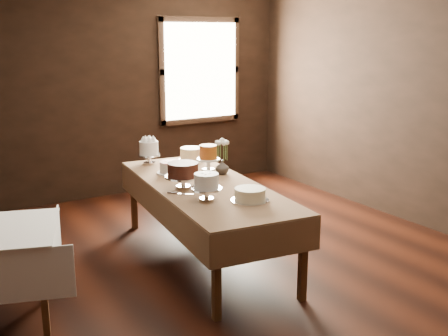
{
  "coord_description": "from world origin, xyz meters",
  "views": [
    {
      "loc": [
        -2.45,
        -3.8,
        2.1
      ],
      "look_at": [
        0.0,
        0.2,
        0.95
      ],
      "focal_mm": 43.94,
      "sensor_mm": 36.0,
      "label": 1
    }
  ],
  "objects_px": {
    "cake_chocolate": "(183,176)",
    "cake_server_e": "(186,194)",
    "cake_lattice": "(172,168)",
    "cake_cream": "(250,195)",
    "cake_server_d": "(216,173)",
    "display_table": "(205,190)",
    "cake_meringue": "(149,153)",
    "cake_caramel": "(208,159)",
    "cake_swirl": "(206,188)",
    "cake_server_c": "(189,178)",
    "cake_speckled": "(191,155)",
    "flower_vase": "(222,167)",
    "cake_server_b": "(248,191)"
  },
  "relations": [
    {
      "from": "cake_cream",
      "to": "cake_caramel",
      "type": "bearing_deg",
      "value": 78.08
    },
    {
      "from": "cake_chocolate",
      "to": "cake_server_e",
      "type": "relative_size",
      "value": 1.6
    },
    {
      "from": "cake_server_d",
      "to": "display_table",
      "type": "bearing_deg",
      "value": -175.84
    },
    {
      "from": "cake_server_b",
      "to": "cake_server_e",
      "type": "xyz_separation_m",
      "value": [
        -0.51,
        0.21,
        0.0
      ]
    },
    {
      "from": "display_table",
      "to": "cake_caramel",
      "type": "relative_size",
      "value": 9.02
    },
    {
      "from": "cake_speckled",
      "to": "cake_server_c",
      "type": "bearing_deg",
      "value": -120.01
    },
    {
      "from": "cake_caramel",
      "to": "cake_server_e",
      "type": "height_order",
      "value": "cake_caramel"
    },
    {
      "from": "cake_meringue",
      "to": "cake_cream",
      "type": "height_order",
      "value": "cake_meringue"
    },
    {
      "from": "display_table",
      "to": "cake_lattice",
      "type": "bearing_deg",
      "value": 98.27
    },
    {
      "from": "cake_caramel",
      "to": "cake_server_c",
      "type": "bearing_deg",
      "value": -149.55
    },
    {
      "from": "cake_swirl",
      "to": "flower_vase",
      "type": "bearing_deg",
      "value": 50.17
    },
    {
      "from": "cake_speckled",
      "to": "cake_chocolate",
      "type": "bearing_deg",
      "value": -122.12
    },
    {
      "from": "display_table",
      "to": "cake_lattice",
      "type": "height_order",
      "value": "cake_lattice"
    },
    {
      "from": "cake_meringue",
      "to": "flower_vase",
      "type": "bearing_deg",
      "value": -61.08
    },
    {
      "from": "cake_cream",
      "to": "cake_server_e",
      "type": "xyz_separation_m",
      "value": [
        -0.37,
        0.46,
        -0.05
      ]
    },
    {
      "from": "cake_lattice",
      "to": "cake_server_b",
      "type": "bearing_deg",
      "value": -73.4
    },
    {
      "from": "cake_server_b",
      "to": "cake_server_c",
      "type": "relative_size",
      "value": 1.0
    },
    {
      "from": "cake_cream",
      "to": "flower_vase",
      "type": "height_order",
      "value": "flower_vase"
    },
    {
      "from": "cake_lattice",
      "to": "cake_cream",
      "type": "distance_m",
      "value": 1.2
    },
    {
      "from": "cake_speckled",
      "to": "cake_server_e",
      "type": "bearing_deg",
      "value": -120.46
    },
    {
      "from": "cake_server_b",
      "to": "cake_server_c",
      "type": "height_order",
      "value": "same"
    },
    {
      "from": "cake_server_e",
      "to": "cake_server_c",
      "type": "bearing_deg",
      "value": 102.34
    },
    {
      "from": "cake_swirl",
      "to": "cake_server_b",
      "type": "distance_m",
      "value": 0.45
    },
    {
      "from": "cake_lattice",
      "to": "flower_vase",
      "type": "xyz_separation_m",
      "value": [
        0.42,
        -0.29,
        0.02
      ]
    },
    {
      "from": "cake_lattice",
      "to": "cake_caramel",
      "type": "height_order",
      "value": "cake_caramel"
    },
    {
      "from": "display_table",
      "to": "cake_chocolate",
      "type": "relative_size",
      "value": 6.46
    },
    {
      "from": "display_table",
      "to": "cake_server_c",
      "type": "height_order",
      "value": "cake_server_c"
    },
    {
      "from": "cake_cream",
      "to": "cake_lattice",
      "type": "bearing_deg",
      "value": 96.72
    },
    {
      "from": "cake_caramel",
      "to": "cake_cream",
      "type": "height_order",
      "value": "cake_caramel"
    },
    {
      "from": "cake_chocolate",
      "to": "cake_cream",
      "type": "distance_m",
      "value": 0.72
    },
    {
      "from": "cake_chocolate",
      "to": "cake_cream",
      "type": "relative_size",
      "value": 1.08
    },
    {
      "from": "display_table",
      "to": "cake_swirl",
      "type": "relative_size",
      "value": 8.51
    },
    {
      "from": "cake_server_d",
      "to": "cake_server_c",
      "type": "bearing_deg",
      "value": 145.79
    },
    {
      "from": "cake_server_c",
      "to": "cake_server_e",
      "type": "height_order",
      "value": "same"
    },
    {
      "from": "cake_server_c",
      "to": "cake_meringue",
      "type": "bearing_deg",
      "value": -1.34
    },
    {
      "from": "cake_lattice",
      "to": "cake_server_c",
      "type": "relative_size",
      "value": 1.24
    },
    {
      "from": "cake_caramel",
      "to": "cake_server_e",
      "type": "relative_size",
      "value": 1.15
    },
    {
      "from": "cake_swirl",
      "to": "flower_vase",
      "type": "xyz_separation_m",
      "value": [
        0.57,
        0.68,
        -0.04
      ]
    },
    {
      "from": "cake_caramel",
      "to": "cake_swirl",
      "type": "bearing_deg",
      "value": -120.74
    },
    {
      "from": "cake_server_d",
      "to": "flower_vase",
      "type": "xyz_separation_m",
      "value": [
        0.04,
        -0.04,
        0.07
      ]
    },
    {
      "from": "cake_lattice",
      "to": "cake_swirl",
      "type": "height_order",
      "value": "cake_swirl"
    },
    {
      "from": "cake_server_c",
      "to": "cake_server_d",
      "type": "height_order",
      "value": "same"
    },
    {
      "from": "display_table",
      "to": "cake_chocolate",
      "type": "distance_m",
      "value": 0.28
    },
    {
      "from": "cake_cream",
      "to": "cake_chocolate",
      "type": "bearing_deg",
      "value": 113.24
    },
    {
      "from": "cake_speckled",
      "to": "flower_vase",
      "type": "height_order",
      "value": "cake_speckled"
    },
    {
      "from": "cake_chocolate",
      "to": "cake_server_e",
      "type": "bearing_deg",
      "value": -112.11
    },
    {
      "from": "cake_server_b",
      "to": "cake_chocolate",
      "type": "bearing_deg",
      "value": -142.2
    },
    {
      "from": "cake_meringue",
      "to": "cake_chocolate",
      "type": "xyz_separation_m",
      "value": [
        -0.12,
        -1.03,
        -0.01
      ]
    },
    {
      "from": "cake_lattice",
      "to": "cake_cream",
      "type": "xyz_separation_m",
      "value": [
        0.14,
        -1.19,
        0.0
      ]
    },
    {
      "from": "display_table",
      "to": "cake_server_d",
      "type": "height_order",
      "value": "cake_server_d"
    }
  ]
}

